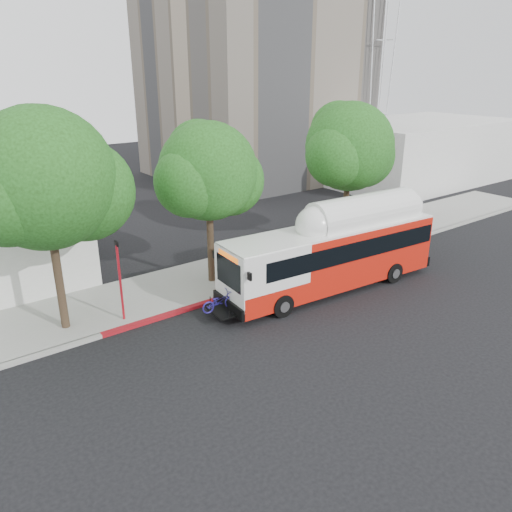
# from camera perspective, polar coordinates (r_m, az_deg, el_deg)

# --- Properties ---
(ground) EXTENTS (120.00, 120.00, 0.00)m
(ground) POSITION_cam_1_polar(r_m,az_deg,el_deg) (23.57, 4.88, -7.17)
(ground) COLOR black
(ground) RESTS_ON ground
(sidewalk) EXTENTS (60.00, 5.00, 0.15)m
(sidewalk) POSITION_cam_1_polar(r_m,az_deg,el_deg) (28.22, -3.89, -2.09)
(sidewalk) COLOR gray
(sidewalk) RESTS_ON ground
(curb_strip) EXTENTS (60.00, 0.30, 0.15)m
(curb_strip) POSITION_cam_1_polar(r_m,az_deg,el_deg) (26.25, -0.77, -3.86)
(curb_strip) COLOR gray
(curb_strip) RESTS_ON ground
(red_curb_segment) EXTENTS (10.00, 0.32, 0.16)m
(red_curb_segment) POSITION_cam_1_polar(r_m,az_deg,el_deg) (24.77, -6.41, -5.56)
(red_curb_segment) COLOR maroon
(red_curb_segment) RESTS_ON ground
(street_tree_left) EXTENTS (6.67, 5.80, 9.74)m
(street_tree_left) POSITION_cam_1_polar(r_m,az_deg,el_deg) (22.11, -21.89, 7.79)
(street_tree_left) COLOR #2D2116
(street_tree_left) RESTS_ON ground
(street_tree_mid) EXTENTS (5.75, 5.00, 8.62)m
(street_tree_mid) POSITION_cam_1_polar(r_m,az_deg,el_deg) (25.83, -4.77, 9.29)
(street_tree_mid) COLOR #2D2116
(street_tree_mid) RESTS_ON ground
(street_tree_right) EXTENTS (6.21, 5.40, 9.18)m
(street_tree_right) POSITION_cam_1_polar(r_m,az_deg,el_deg) (32.02, 11.09, 11.85)
(street_tree_right) COLOR #2D2116
(street_tree_right) RESTS_ON ground
(horizon_block) EXTENTS (20.00, 12.00, 6.00)m
(horizon_block) POSITION_cam_1_polar(r_m,az_deg,el_deg) (54.67, 17.81, 11.38)
(horizon_block) COLOR silver
(horizon_block) RESTS_ON ground
(transit_bus) EXTENTS (13.27, 3.55, 3.88)m
(transit_bus) POSITION_cam_1_polar(r_m,az_deg,el_deg) (26.21, 8.76, -0.03)
(transit_bus) COLOR red
(transit_bus) RESTS_ON ground
(signal_pole) EXTENTS (0.11, 0.37, 3.95)m
(signal_pole) POSITION_cam_1_polar(r_m,az_deg,el_deg) (23.17, -15.25, -2.83)
(signal_pole) COLOR red
(signal_pole) RESTS_ON ground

